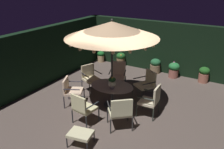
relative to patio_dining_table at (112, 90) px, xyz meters
name	(u,v)px	position (x,y,z in m)	size (l,w,h in m)	color
ground_plane	(119,107)	(0.26, 0.03, -0.58)	(7.26, 7.91, 0.02)	brown
hedge_backdrop_rear	(161,47)	(0.26, 3.84, 0.54)	(7.26, 0.30, 2.23)	black
hedge_backdrop_left	(40,58)	(-3.22, 0.03, 0.54)	(0.30, 7.91, 2.23)	black
patio_dining_table	(112,90)	(0.00, 0.00, 0.00)	(1.45, 1.09, 0.72)	#2D2E2F
patio_umbrella	(112,30)	(0.00, 0.00, 1.97)	(2.84, 2.84, 2.86)	#303032
centerpiece_planter	(112,82)	(0.11, -0.17, 0.37)	(0.26, 0.26, 0.39)	beige
patio_chair_north	(83,107)	(-0.17, -1.35, -0.02)	(0.66, 0.64, 0.96)	#2B3032
patio_chair_northeast	(121,111)	(0.89, -1.03, 0.01)	(0.85, 0.84, 1.00)	#2E2E2E
patio_chair_east	(152,99)	(1.36, 0.06, 0.00)	(0.59, 0.61, 1.01)	#29322C
patio_chair_southeast	(147,83)	(0.74, 1.14, -0.02)	(0.83, 0.83, 0.96)	#2E3130
patio_chair_south	(118,74)	(-0.49, 1.27, 0.01)	(0.75, 0.73, 1.03)	#2A2F32
patio_chair_southwest	(90,76)	(-1.25, 0.54, 0.01)	(0.76, 0.75, 0.99)	#2F2E31
patio_chair_west	(71,89)	(-1.21, -0.61, -0.02)	(0.81, 0.84, 0.92)	#2F2C34
ottoman_footrest	(80,134)	(0.35, -2.15, -0.25)	(0.67, 0.56, 0.38)	#29292C
potted_plant_back_right	(174,69)	(1.05, 3.39, -0.22)	(0.46, 0.46, 0.65)	#A05C4F
potted_plant_right_near	(121,59)	(-1.59, 3.52, -0.23)	(0.42, 0.42, 0.64)	olive
potted_plant_back_left	(155,66)	(0.17, 3.51, -0.25)	(0.46, 0.46, 0.64)	#816A4D
potted_plant_left_far	(204,74)	(2.25, 3.52, -0.23)	(0.42, 0.42, 0.64)	#A6634F
potted_plant_right_far	(101,56)	(-2.72, 3.51, -0.27)	(0.36, 0.36, 0.55)	tan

